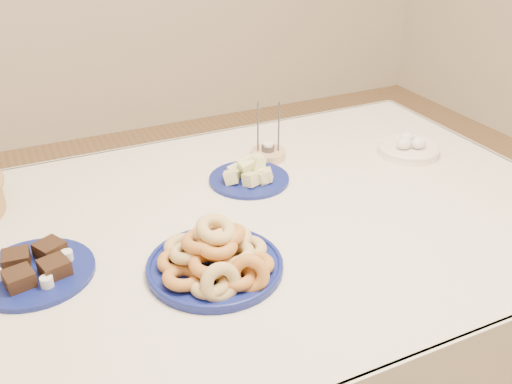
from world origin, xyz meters
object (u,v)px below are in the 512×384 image
(dining_table, at_px, (248,254))
(candle_holder, at_px, (268,153))
(donut_platter, at_px, (216,258))
(brownie_plate, at_px, (35,269))
(egg_bowl, at_px, (409,148))
(melon_plate, at_px, (250,175))

(dining_table, height_order, candle_holder, candle_holder)
(dining_table, height_order, donut_platter, donut_platter)
(brownie_plate, xyz_separation_m, egg_bowl, (1.11, 0.15, 0.01))
(egg_bowl, bearing_deg, candle_holder, 158.43)
(melon_plate, bearing_deg, egg_bowl, -4.56)
(egg_bowl, bearing_deg, brownie_plate, -172.37)
(candle_holder, bearing_deg, brownie_plate, -156.50)
(egg_bowl, bearing_deg, dining_table, -167.60)
(donut_platter, height_order, egg_bowl, donut_platter)
(candle_holder, bearing_deg, donut_platter, -127.54)
(candle_holder, distance_m, egg_bowl, 0.43)
(brownie_plate, bearing_deg, donut_platter, -23.55)
(candle_holder, bearing_deg, egg_bowl, -21.57)
(donut_platter, relative_size, egg_bowl, 1.56)
(melon_plate, height_order, brownie_plate, melon_plate)
(donut_platter, distance_m, melon_plate, 0.42)
(donut_platter, height_order, candle_holder, candle_holder)
(dining_table, xyz_separation_m, brownie_plate, (-0.50, -0.02, 0.12))
(melon_plate, distance_m, candle_holder, 0.16)
(brownie_plate, xyz_separation_m, candle_holder, (0.70, 0.31, 0.00))
(donut_platter, bearing_deg, candle_holder, 52.46)
(dining_table, relative_size, brownie_plate, 5.54)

